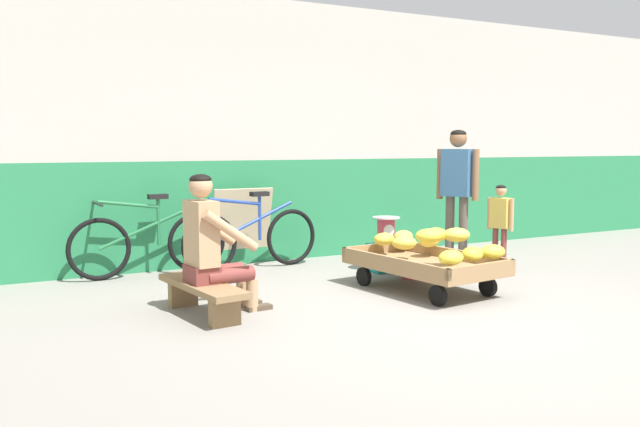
# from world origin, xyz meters

# --- Properties ---
(ground_plane) EXTENTS (80.00, 80.00, 0.00)m
(ground_plane) POSITION_xyz_m (0.00, 0.00, 0.00)
(ground_plane) COLOR gray
(back_wall) EXTENTS (16.00, 0.30, 3.03)m
(back_wall) POSITION_xyz_m (0.00, 3.36, 1.51)
(back_wall) COLOR #287F4C
(back_wall) RESTS_ON ground
(banana_cart) EXTENTS (1.01, 1.53, 0.36)m
(banana_cart) POSITION_xyz_m (0.32, 1.07, 0.24)
(banana_cart) COLOR #99754C
(banana_cart) RESTS_ON ground
(banana_pile) EXTENTS (0.79, 1.50, 0.26)m
(banana_pile) POSITION_xyz_m (0.38, 1.00, 0.46)
(banana_pile) COLOR yellow
(banana_pile) RESTS_ON banana_cart
(low_bench) EXTENTS (0.43, 1.13, 0.27)m
(low_bench) POSITION_xyz_m (-1.81, 1.16, 0.20)
(low_bench) COLOR olive
(low_bench) RESTS_ON ground
(vendor_seated) EXTENTS (0.70, 0.52, 1.14)m
(vendor_seated) POSITION_xyz_m (-1.72, 1.17, 0.57)
(vendor_seated) COLOR tan
(vendor_seated) RESTS_ON ground
(plastic_crate) EXTENTS (0.36, 0.28, 0.30)m
(plastic_crate) POSITION_xyz_m (0.55, 2.06, 0.15)
(plastic_crate) COLOR #19847F
(plastic_crate) RESTS_ON ground
(weighing_scale) EXTENTS (0.30, 0.30, 0.29)m
(weighing_scale) POSITION_xyz_m (0.55, 2.06, 0.45)
(weighing_scale) COLOR #28282D
(weighing_scale) RESTS_ON plastic_crate
(bicycle_near_left) EXTENTS (1.66, 0.48, 0.86)m
(bicycle_near_left) POSITION_xyz_m (-1.78, 3.00, 0.35)
(bicycle_near_left) COLOR black
(bicycle_near_left) RESTS_ON ground
(bicycle_far_left) EXTENTS (1.65, 0.48, 0.86)m
(bicycle_far_left) POSITION_xyz_m (-0.70, 2.83, 0.35)
(bicycle_far_left) COLOR black
(bicycle_far_left) RESTS_ON ground
(sign_board) EXTENTS (0.70, 0.23, 0.88)m
(sign_board) POSITION_xyz_m (-0.69, 3.17, 0.44)
(sign_board) COLOR #C6B289
(sign_board) RESTS_ON ground
(customer_adult) EXTENTS (0.32, 0.45, 1.53)m
(customer_adult) POSITION_xyz_m (1.36, 1.87, 0.95)
(customer_adult) COLOR brown
(customer_adult) RESTS_ON ground
(customer_child) EXTENTS (0.18, 0.29, 0.95)m
(customer_child) POSITION_xyz_m (1.54, 1.38, 0.58)
(customer_child) COLOR brown
(customer_child) RESTS_ON ground
(shopping_bag) EXTENTS (0.18, 0.12, 0.24)m
(shopping_bag) POSITION_xyz_m (0.55, 1.59, 0.12)
(shopping_bag) COLOR #D13D4C
(shopping_bag) RESTS_ON ground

